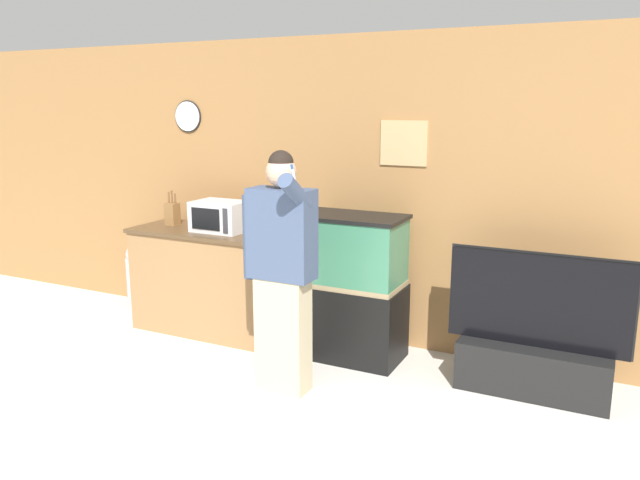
{
  "coord_description": "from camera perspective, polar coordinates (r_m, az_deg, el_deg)",
  "views": [
    {
      "loc": [
        2.15,
        -1.72,
        2.04
      ],
      "look_at": [
        0.15,
        2.33,
        1.05
      ],
      "focal_mm": 35.0,
      "sensor_mm": 36.0,
      "label": 1
    }
  ],
  "objects": [
    {
      "name": "wall_back_paneled",
      "position": [
        5.39,
        2.47,
        4.47
      ],
      "size": [
        10.0,
        0.08,
        2.6
      ],
      "color": "olive",
      "rests_on": "ground_plane"
    },
    {
      "name": "counter_island",
      "position": [
        5.76,
        -10.15,
        -3.63
      ],
      "size": [
        1.38,
        0.62,
        0.94
      ],
      "color": "olive",
      "rests_on": "ground_plane"
    },
    {
      "name": "microwave",
      "position": [
        5.54,
        -9.09,
        2.16
      ],
      "size": [
        0.46,
        0.34,
        0.27
      ],
      "color": "silver",
      "rests_on": "counter_island"
    },
    {
      "name": "knife_block",
      "position": [
        5.92,
        -13.34,
        2.4
      ],
      "size": [
        0.11,
        0.11,
        0.31
      ],
      "color": "brown",
      "rests_on": "counter_island"
    },
    {
      "name": "aquarium_on_stand",
      "position": [
        5.05,
        2.65,
        -4.32
      ],
      "size": [
        0.88,
        0.49,
        1.18
      ],
      "color": "black",
      "rests_on": "ground_plane"
    },
    {
      "name": "tv_on_stand",
      "position": [
        4.78,
        19.0,
        -9.7
      ],
      "size": [
        1.26,
        0.4,
        1.03
      ],
      "color": "black",
      "rests_on": "ground_plane"
    },
    {
      "name": "person_standing",
      "position": [
        4.38,
        -3.59,
        -2.71
      ],
      "size": [
        0.55,
        0.41,
        1.74
      ],
      "color": "#BCAD89",
      "rests_on": "ground_plane"
    },
    {
      "name": "trash_bin",
      "position": [
        6.44,
        -16.17,
        -3.24
      ],
      "size": [
        0.26,
        0.26,
        0.71
      ],
      "color": "#B7B7BC",
      "rests_on": "ground_plane"
    }
  ]
}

